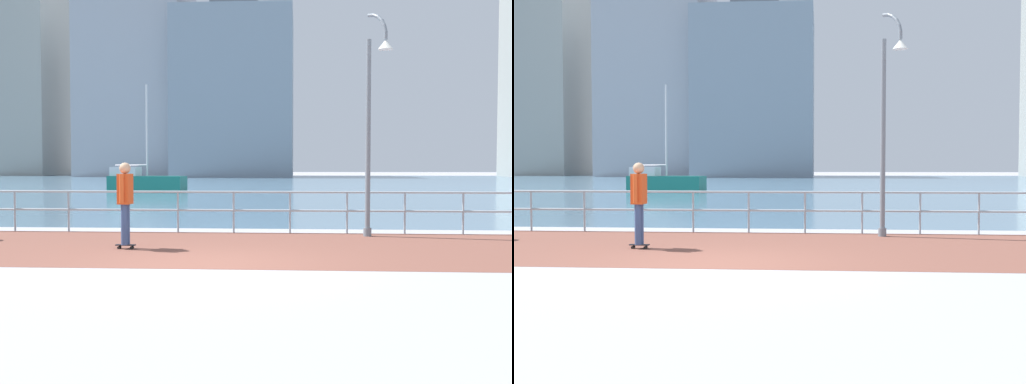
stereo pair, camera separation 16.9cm
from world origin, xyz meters
TOP-DOWN VIEW (x-y plane):
  - ground at (0.00, 40.00)m, footprint 220.00×220.00m
  - brick_paving at (0.00, 2.28)m, footprint 28.00×5.56m
  - harbor_water at (0.00, 50.06)m, footprint 180.00×88.00m
  - waterfront_railing at (-0.00, 5.06)m, footprint 25.25×0.06m
  - lamppost at (3.33, 4.33)m, footprint 0.61×0.71m
  - skateboarder at (-1.85, 1.86)m, footprint 0.40×0.55m
  - sailboat_yellow at (-7.94, 28.07)m, footprint 4.90×2.10m
  - tower_brick at (-23.91, 89.09)m, footprint 15.85×17.51m
  - tower_beige at (-45.18, 95.52)m, footprint 11.31×14.30m
  - tower_concrete at (-7.69, 82.19)m, footprint 16.90×15.48m

SIDE VIEW (x-z plane):
  - ground at x=0.00m, z-range 0.00..0.00m
  - harbor_water at x=0.00m, z-range 0.00..0.00m
  - brick_paving at x=0.00m, z-range 0.00..0.01m
  - sailboat_yellow at x=-7.94m, z-range -2.70..3.97m
  - waterfront_railing at x=0.00m, z-range 0.20..1.24m
  - skateboarder at x=-1.85m, z-range 0.18..1.90m
  - lamppost at x=3.33m, z-range 0.28..5.48m
  - tower_concrete at x=-7.69m, z-range -0.83..24.86m
  - tower_beige at x=-45.18m, z-range -0.83..36.73m
  - tower_brick at x=-23.91m, z-range -0.83..44.14m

